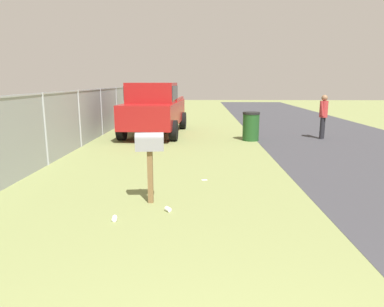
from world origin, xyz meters
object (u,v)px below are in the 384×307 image
mailbox (150,147)px  trash_bin (251,126)px  pickup_truck (154,108)px  pedestrian (323,114)px

mailbox → trash_bin: (6.80, -2.74, -0.49)m
mailbox → pickup_truck: 8.21m
trash_bin → pedestrian: (0.44, -2.76, 0.42)m
trash_bin → pedestrian: size_ratio=0.64×
trash_bin → mailbox: bearing=158.0°
pickup_truck → trash_bin: pickup_truck is taller
mailbox → pickup_truck: size_ratio=0.25×
pickup_truck → pedestrian: bearing=85.0°
pickup_truck → pedestrian: (-0.90, -6.48, -0.15)m
mailbox → pedestrian: (7.24, -5.50, -0.07)m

